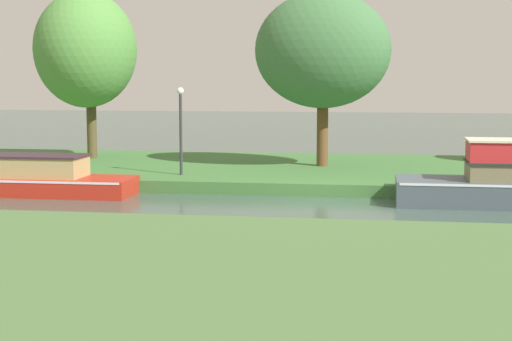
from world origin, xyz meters
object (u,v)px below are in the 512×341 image
(willow_tree_left, at_px, (86,50))
(willow_tree_centre, at_px, (323,51))
(red_barge, at_px, (8,176))
(lamp_post, at_px, (181,120))

(willow_tree_left, distance_m, willow_tree_centre, 9.71)
(red_barge, height_order, willow_tree_left, willow_tree_left)
(willow_tree_centre, xyz_separation_m, lamp_post, (-4.61, -3.15, -2.43))
(willow_tree_left, distance_m, lamp_post, 7.17)
(lamp_post, bearing_deg, willow_tree_left, 138.41)
(red_barge, height_order, willow_tree_centre, willow_tree_centre)
(lamp_post, bearing_deg, red_barge, -153.60)
(willow_tree_left, bearing_deg, lamp_post, -41.59)
(red_barge, relative_size, willow_tree_left, 1.13)
(willow_tree_left, xyz_separation_m, willow_tree_centre, (9.62, -1.29, -0.11))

